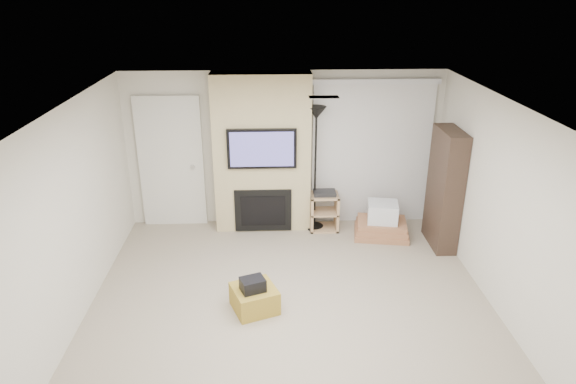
{
  "coord_description": "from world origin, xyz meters",
  "views": [
    {
      "loc": [
        -0.25,
        -5.08,
        3.75
      ],
      "look_at": [
        0.0,
        1.2,
        1.15
      ],
      "focal_mm": 32.0,
      "sensor_mm": 36.0,
      "label": 1
    }
  ],
  "objects_px": {
    "floor_lamp": "(316,134)",
    "box_stack": "(382,223)",
    "bookshelf": "(445,189)",
    "av_stand": "(324,209)",
    "ottoman": "(254,298)"
  },
  "relations": [
    {
      "from": "box_stack",
      "to": "bookshelf",
      "type": "relative_size",
      "value": 0.51
    },
    {
      "from": "floor_lamp",
      "to": "av_stand",
      "type": "distance_m",
      "value": 1.24
    },
    {
      "from": "av_stand",
      "to": "bookshelf",
      "type": "relative_size",
      "value": 0.37
    },
    {
      "from": "av_stand",
      "to": "bookshelf",
      "type": "bearing_deg",
      "value": -18.67
    },
    {
      "from": "bookshelf",
      "to": "av_stand",
      "type": "bearing_deg",
      "value": 161.33
    },
    {
      "from": "av_stand",
      "to": "bookshelf",
      "type": "distance_m",
      "value": 1.89
    },
    {
      "from": "av_stand",
      "to": "bookshelf",
      "type": "height_order",
      "value": "bookshelf"
    },
    {
      "from": "box_stack",
      "to": "ottoman",
      "type": "bearing_deg",
      "value": -135.97
    },
    {
      "from": "box_stack",
      "to": "bookshelf",
      "type": "bearing_deg",
      "value": -20.14
    },
    {
      "from": "ottoman",
      "to": "bookshelf",
      "type": "bearing_deg",
      "value": 29.78
    },
    {
      "from": "ottoman",
      "to": "floor_lamp",
      "type": "bearing_deg",
      "value": 67.35
    },
    {
      "from": "floor_lamp",
      "to": "box_stack",
      "type": "relative_size",
      "value": 2.17
    },
    {
      "from": "ottoman",
      "to": "floor_lamp",
      "type": "distance_m",
      "value": 2.8
    },
    {
      "from": "ottoman",
      "to": "floor_lamp",
      "type": "xyz_separation_m",
      "value": [
        0.93,
        2.22,
        1.43
      ]
    },
    {
      "from": "box_stack",
      "to": "av_stand",
      "type": "bearing_deg",
      "value": 162.72
    }
  ]
}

